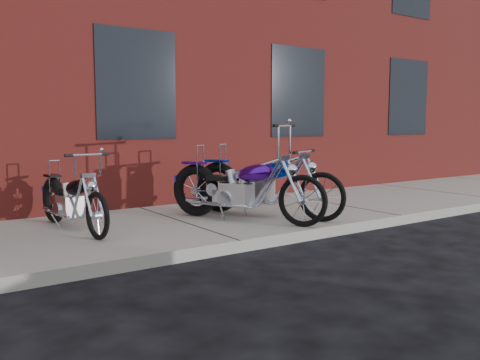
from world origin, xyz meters
TOP-DOWN VIEW (x-y plane):
  - ground at (0.00, 0.00)m, footprint 120.00×120.00m
  - sidewalk at (0.00, 1.50)m, footprint 22.00×3.00m
  - building_brick at (0.00, 8.00)m, footprint 22.00×10.00m
  - chopper_purple at (0.75, 1.04)m, footprint 1.24×2.27m
  - chopper_blue at (1.23, 1.16)m, footprint 1.22×2.28m
  - chopper_third at (-1.47, 1.78)m, footprint 0.50×2.05m

SIDE VIEW (x-z plane):
  - ground at x=0.00m, z-range 0.00..0.00m
  - sidewalk at x=0.00m, z-range 0.00..0.15m
  - chopper_third at x=-1.47m, z-range 0.00..1.04m
  - chopper_purple at x=0.75m, z-range -0.10..1.30m
  - chopper_blue at x=1.23m, z-range 0.06..1.14m
  - building_brick at x=0.00m, z-range 0.00..8.00m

